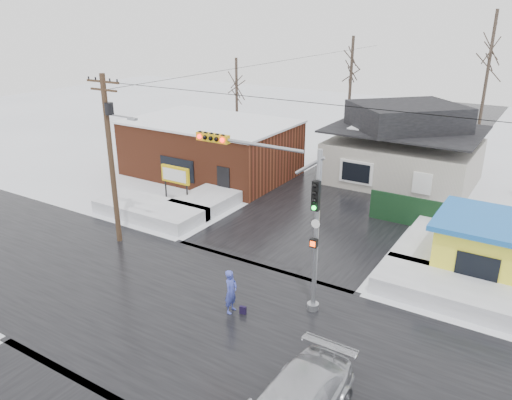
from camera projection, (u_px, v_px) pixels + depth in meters
The scene contains 19 objects.
ground at pixel (194, 315), 20.71m from camera, with size 120.00×120.00×0.00m, color white.
road_ns at pixel (194, 315), 20.71m from camera, with size 10.00×120.00×0.02m, color black.
road_ew at pixel (194, 315), 20.71m from camera, with size 120.00×10.00×0.02m, color black.
snowbank_nw at pixel (150, 210), 30.58m from camera, with size 7.00×3.00×0.80m, color white.
snowbank_ne at pixel (457, 292), 21.67m from camera, with size 7.00×3.00×0.80m, color white.
snowbank_nside_w at pixel (224, 192), 33.55m from camera, with size 3.00×8.00×0.80m, color white.
snowbank_nside_e at pixel (438, 240), 26.62m from camera, with size 3.00×8.00×0.80m, color white.
traffic_signal at pixel (282, 203), 20.25m from camera, with size 6.05×0.68×7.00m.
utility_pole at pixel (111, 151), 25.60m from camera, with size 3.15×0.44×9.00m.
brick_building at pixel (211, 147), 38.11m from camera, with size 12.20×8.20×4.12m.
marquee_sign at pixel (175, 176), 32.01m from camera, with size 2.20×0.21×2.55m.
house at pixel (404, 146), 36.24m from camera, with size 10.40×8.40×5.76m.
kiosk at pixel (485, 247), 23.42m from camera, with size 4.60×4.60×2.88m.
fence at pixel (438, 217), 28.28m from camera, with size 8.00×0.12×1.80m, color black.
tree_far_left at pixel (352, 62), 40.49m from camera, with size 3.00×3.00×10.00m.
tree_far_mid at pixel (492, 44), 36.57m from camera, with size 3.00×3.00×12.00m.
tree_far_west at pixel (236, 77), 44.42m from camera, with size 3.00×3.00×8.00m.
pedestrian at pixel (231, 292), 20.62m from camera, with size 0.70×0.46×1.92m, color #414DB7.
shopping_bag at pixel (243, 310), 20.73m from camera, with size 0.28×0.12×0.35m, color black.
Camera 1 is at (11.53, -13.62, 11.83)m, focal length 35.00 mm.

